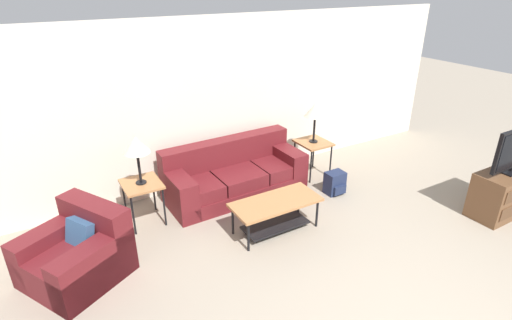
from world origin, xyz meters
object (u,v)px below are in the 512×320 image
(armchair, at_px, (78,254))
(coffee_table, at_px, (276,209))
(side_table_right, at_px, (313,145))
(side_table_left, at_px, (142,187))
(table_lamp_left, at_px, (136,146))
(couch, at_px, (234,176))
(backpack, at_px, (335,183))
(tv_console, at_px, (504,193))
(table_lamp_right, at_px, (315,111))

(armchair, relative_size, coffee_table, 1.09)
(armchair, distance_m, side_table_right, 3.88)
(side_table_left, xyz_separation_m, table_lamp_left, (-0.00, 0.00, 0.60))
(couch, bearing_deg, table_lamp_left, -176.33)
(backpack, bearing_deg, side_table_right, 82.91)
(armchair, xyz_separation_m, backpack, (3.72, 0.01, -0.12))
(coffee_table, relative_size, tv_console, 1.17)
(side_table_left, bearing_deg, backpack, -14.09)
(side_table_right, bearing_deg, couch, 176.34)
(coffee_table, bearing_deg, armchair, 171.32)
(table_lamp_left, distance_m, tv_console, 5.08)
(coffee_table, height_order, side_table_left, side_table_left)
(armchair, distance_m, backpack, 3.72)
(table_lamp_left, relative_size, tv_console, 0.66)
(coffee_table, height_order, side_table_right, side_table_right)
(armchair, height_order, table_lamp_left, table_lamp_left)
(side_table_left, bearing_deg, side_table_right, 0.00)
(coffee_table, xyz_separation_m, table_lamp_right, (1.43, 1.07, 0.81))
(coffee_table, distance_m, side_table_left, 1.80)
(tv_console, distance_m, backpack, 2.34)
(couch, height_order, table_lamp_left, table_lamp_left)
(table_lamp_left, bearing_deg, tv_console, -27.74)
(side_table_right, bearing_deg, armchair, -169.42)
(couch, height_order, side_table_right, couch)
(tv_console, relative_size, backpack, 2.85)
(armchair, xyz_separation_m, table_lamp_left, (0.95, 0.71, 0.85))
(side_table_left, bearing_deg, table_lamp_left, 126.87)
(couch, distance_m, table_lamp_left, 1.66)
(coffee_table, relative_size, table_lamp_left, 1.78)
(armchair, bearing_deg, side_table_right, 10.58)
(couch, height_order, table_lamp_right, table_lamp_right)
(coffee_table, bearing_deg, side_table_left, 143.13)
(side_table_right, distance_m, table_lamp_left, 2.92)
(side_table_left, relative_size, table_lamp_left, 0.91)
(coffee_table, bearing_deg, couch, 90.14)
(side_table_left, height_order, table_lamp_right, table_lamp_right)
(tv_console, bearing_deg, armchair, 163.22)
(couch, xyz_separation_m, table_lamp_left, (-1.43, -0.09, 0.84))
(tv_console, bearing_deg, side_table_left, 152.26)
(armchair, relative_size, table_lamp_left, 1.94)
(backpack, bearing_deg, coffee_table, -164.29)
(couch, distance_m, side_table_right, 1.45)
(table_lamp_right, distance_m, backpack, 1.19)
(side_table_left, distance_m, tv_console, 5.02)
(side_table_right, distance_m, tv_console, 2.83)
(armchair, distance_m, coffee_table, 2.40)
(table_lamp_right, relative_size, tv_console, 0.66)
(table_lamp_right, xyz_separation_m, tv_console, (1.58, -2.33, -0.81))
(coffee_table, height_order, table_lamp_right, table_lamp_right)
(armchair, bearing_deg, backpack, 0.22)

